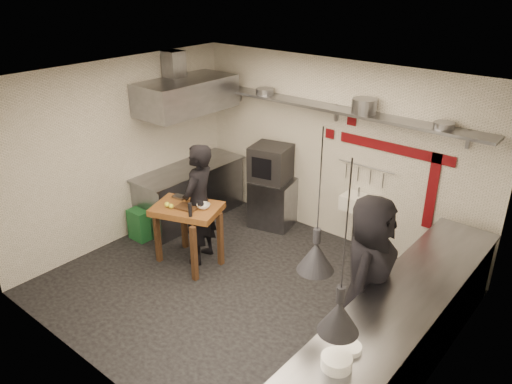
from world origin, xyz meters
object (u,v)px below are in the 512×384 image
Objects in this scene: combi_oven at (271,163)px; chef_left at (199,205)px; prep_table at (189,235)px; chef_right at (368,274)px; green_bin at (142,223)px; oven_stand at (273,202)px.

combi_oven is 1.56m from chef_left.
chef_right is at bearing -18.10° from prep_table.
oven_stand is at bearing 52.00° from green_bin.
chef_right reaches higher than prep_table.
prep_table is at bearing -107.99° from combi_oven.
chef_right reaches higher than chef_left.
green_bin is 0.54× the size of prep_table.
chef_left is at bearing 6.75° from green_bin.
green_bin is at bearing -99.55° from chef_left.
combi_oven is (-0.05, -0.00, 0.69)m from oven_stand.
chef_right is at bearing -44.92° from combi_oven.
prep_table is (-0.20, -1.72, 0.06)m from oven_stand.
oven_stand is at bearing -11.74° from combi_oven.
chef_right is (2.71, -0.07, 0.03)m from chef_left.
combi_oven is 3.09m from chef_right.
chef_left is at bearing -108.23° from oven_stand.
chef_right reaches higher than green_bin.
oven_stand is 0.69m from combi_oven.
oven_stand is 0.45× the size of chef_left.
chef_left reaches higher than combi_oven.
green_bin is 1.36m from chef_left.
prep_table is at bearing -35.92° from chef_left.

